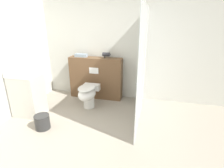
% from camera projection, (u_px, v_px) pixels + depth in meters
% --- Properties ---
extents(ground_plane, '(12.00, 12.00, 0.00)m').
position_uv_depth(ground_plane, '(65.00, 156.00, 2.44)').
color(ground_plane, '#9E9384').
extents(wall_back, '(8.00, 0.06, 2.50)m').
position_uv_depth(wall_back, '(107.00, 45.00, 4.05)').
color(wall_back, silver).
rests_on(wall_back, ground_plane).
extents(partition_panel, '(1.25, 0.27, 0.98)m').
position_uv_depth(partition_panel, '(96.00, 78.00, 4.18)').
color(partition_panel, brown).
rests_on(partition_panel, ground_plane).
extents(shower_glass, '(0.04, 1.74, 2.04)m').
position_uv_depth(shower_glass, '(142.00, 66.00, 3.10)').
color(shower_glass, silver).
rests_on(shower_glass, ground_plane).
extents(toilet, '(0.36, 0.62, 0.50)m').
position_uv_depth(toilet, '(88.00, 94.00, 3.69)').
color(toilet, white).
rests_on(toilet, ground_plane).
extents(sink_vanity, '(0.55, 0.42, 1.07)m').
position_uv_depth(sink_vanity, '(28.00, 93.00, 3.38)').
color(sink_vanity, beige).
rests_on(sink_vanity, ground_plane).
extents(hair_drier, '(0.19, 0.09, 0.13)m').
position_uv_depth(hair_drier, '(107.00, 54.00, 3.93)').
color(hair_drier, '#2D2D33').
rests_on(hair_drier, partition_panel).
extents(folded_towel, '(0.29, 0.12, 0.07)m').
position_uv_depth(folded_towel, '(81.00, 55.00, 4.07)').
color(folded_towel, '#8C9EAD').
rests_on(folded_towel, partition_panel).
extents(waste_bin, '(0.26, 0.26, 0.25)m').
position_uv_depth(waste_bin, '(42.00, 122.00, 3.03)').
color(waste_bin, '#2D2D2D').
rests_on(waste_bin, ground_plane).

